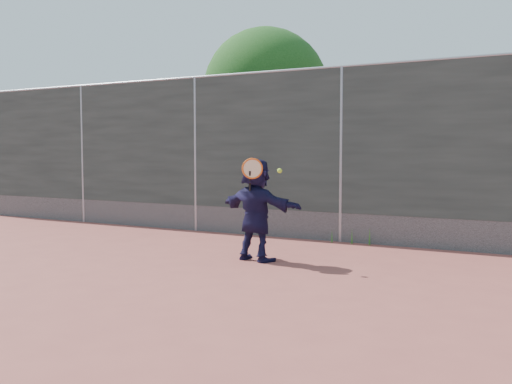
% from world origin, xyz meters
% --- Properties ---
extents(ground, '(80.00, 80.00, 0.00)m').
position_xyz_m(ground, '(0.00, 0.00, 0.00)').
color(ground, '#9E4C42').
rests_on(ground, ground).
extents(player, '(1.43, 0.70, 1.47)m').
position_xyz_m(player, '(-0.48, 1.30, 0.74)').
color(player, '#161438').
rests_on(player, ground).
extents(fence, '(20.00, 0.06, 3.03)m').
position_xyz_m(fence, '(-0.00, 3.50, 1.58)').
color(fence, '#38423D').
rests_on(fence, ground).
extents(swing_action, '(0.60, 0.17, 0.51)m').
position_xyz_m(swing_action, '(-0.39, 1.10, 1.30)').
color(swing_action, '#DD5714').
rests_on(swing_action, ground).
extents(tree_left, '(3.15, 3.00, 4.53)m').
position_xyz_m(tree_left, '(-2.85, 6.55, 2.94)').
color(tree_left, '#382314').
rests_on(tree_left, ground).
extents(weed_clump, '(0.68, 0.07, 0.30)m').
position_xyz_m(weed_clump, '(0.29, 3.38, 0.13)').
color(weed_clump, '#387226').
rests_on(weed_clump, ground).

